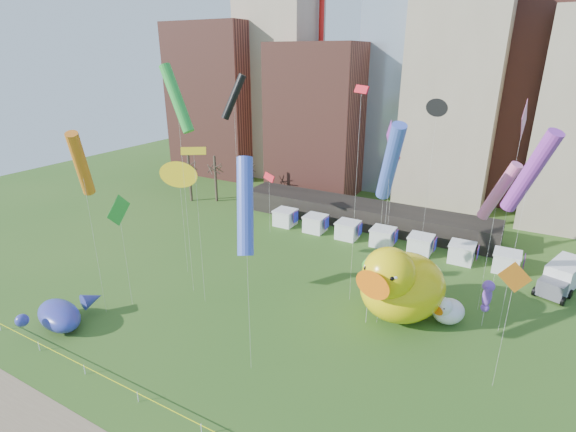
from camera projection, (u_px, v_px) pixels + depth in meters
The scene contains 28 objects.
skyline at pixel (447, 71), 70.55m from camera, with size 101.00×23.00×68.00m.
pavilion at pixel (363, 214), 64.83m from camera, with size 38.00×6.00×3.20m, color black.
vendor_tents at pixel (383, 238), 57.80m from camera, with size 33.24×2.80×2.40m.
bare_trees at pixel (217, 178), 74.77m from camera, with size 8.44×6.44×8.50m.
caution_tape at pixel (201, 427), 29.03m from camera, with size 50.00×0.06×0.90m.
big_duck at pixel (400, 284), 40.95m from camera, with size 9.71×11.39×8.09m.
small_duck at pixel (447, 310), 41.00m from camera, with size 3.86×4.22×2.94m.
seahorse_green at pixel (369, 276), 39.59m from camera, with size 1.84×2.08×6.87m.
seahorse_purple at pixel (487, 294), 39.65m from camera, with size 1.16×1.44×4.88m.
whale_inflatable at pixel (61, 314), 40.68m from camera, with size 6.54×7.65×2.63m.
box_truck at pixel (562, 276), 46.82m from camera, with size 4.79×7.69×3.07m.
kite_0 at pixel (361, 93), 37.96m from camera, with size 1.90×1.73×21.55m.
kite_1 at pixel (524, 122), 37.64m from camera, with size 0.31×3.58×20.56m.
kite_2 at pixel (234, 97), 49.61m from camera, with size 3.08×2.36×22.10m.
kite_3 at pixel (177, 99), 39.95m from camera, with size 3.79×1.60×23.37m.
kite_4 at pixel (194, 153), 39.50m from camera, with size 2.11×1.53×16.17m.
kite_5 at pixel (390, 162), 35.94m from camera, with size 3.32×4.19×19.24m.
kite_6 at pixel (515, 279), 30.20m from camera, with size 2.22×1.06×10.74m.
kite_7 at pixel (388, 135), 43.83m from camera, with size 1.29×3.01×17.93m.
kite_8 at pixel (269, 177), 59.54m from camera, with size 2.67×2.01×8.65m.
kite_9 at pixel (499, 192), 39.18m from camera, with size 3.54×2.84×15.45m.
kite_10 at pixel (437, 108), 47.26m from camera, with size 1.85×1.11×19.59m.
kite_11 at pixel (119, 211), 40.95m from camera, with size 0.26×3.02×11.76m.
kite_12 at pixel (179, 174), 46.95m from camera, with size 2.92×1.25×13.35m.
kite_13 at pixel (245, 206), 30.51m from camera, with size 3.08×4.01×17.47m.
kite_14 at pixel (81, 164), 37.84m from camera, with size 3.26×3.49×18.21m.
kite_15 at pixel (530, 173), 34.83m from camera, with size 4.08×4.01×18.94m.
kite_16 at pixel (393, 163), 48.80m from camera, with size 1.07×1.94×13.98m.
Camera 1 is at (15.95, -16.50, 24.14)m, focal length 27.00 mm.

